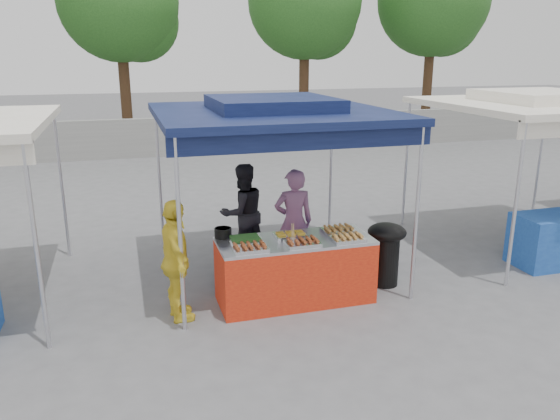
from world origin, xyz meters
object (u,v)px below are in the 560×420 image
object	(u,v)px
wok_burner	(386,249)
vendor_woman	(294,222)
cooking_pot	(223,233)
customer_person	(176,261)
helper_man	(243,213)
vendor_table	(295,270)

from	to	relation	value
wok_burner	vendor_woman	xyz separation A→B (m)	(-1.11, 0.77, 0.25)
cooking_pot	vendor_woman	distance (m)	1.29
vendor_woman	customer_person	distance (m)	2.07
wok_burner	customer_person	distance (m)	2.93
cooking_pot	customer_person	size ratio (longest dim) A/B	0.15
wok_burner	helper_man	size ratio (longest dim) A/B	0.58
cooking_pot	helper_man	xyz separation A→B (m)	(0.55, 1.29, -0.14)
helper_man	cooking_pot	bearing A→B (deg)	51.40
cooking_pot	wok_burner	world-z (taller)	cooking_pot
vendor_woman	helper_man	xyz separation A→B (m)	(-0.60, 0.72, -0.02)
vendor_table	wok_burner	world-z (taller)	wok_burner
vendor_table	cooking_pot	world-z (taller)	cooking_pot
vendor_table	customer_person	distance (m)	1.57
cooking_pot	helper_man	bearing A→B (deg)	67.01
wok_burner	customer_person	xyz separation A→B (m)	(-2.91, -0.24, 0.23)
vendor_woman	helper_man	bearing A→B (deg)	-45.54
vendor_table	helper_man	bearing A→B (deg)	101.48
vendor_table	cooking_pot	size ratio (longest dim) A/B	8.99
helper_man	customer_person	size ratio (longest dim) A/B	1.02
vendor_table	wok_burner	xyz separation A→B (m)	(1.38, 0.14, 0.11)
vendor_table	wok_burner	size ratio (longest dim) A/B	2.21
vendor_table	vendor_woman	distance (m)	1.01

